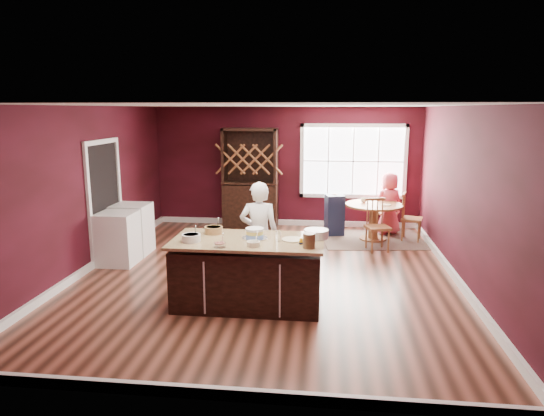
# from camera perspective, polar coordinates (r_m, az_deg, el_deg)

# --- Properties ---
(room_shell) EXTENTS (7.00, 7.00, 7.00)m
(room_shell) POSITION_cam_1_polar(r_m,az_deg,el_deg) (7.62, -0.58, 1.77)
(room_shell) COLOR brown
(room_shell) RESTS_ON ground
(window) EXTENTS (2.36, 0.10, 1.66)m
(window) POSITION_cam_1_polar(r_m,az_deg,el_deg) (10.99, 9.51, 5.44)
(window) COLOR white
(window) RESTS_ON room_shell
(doorway) EXTENTS (0.08, 1.26, 2.13)m
(doorway) POSITION_cam_1_polar(r_m,az_deg,el_deg) (9.09, -19.01, 0.67)
(doorway) COLOR white
(doorway) RESTS_ON room_shell
(kitchen_island) EXTENTS (2.04, 1.07, 0.92)m
(kitchen_island) POSITION_cam_1_polar(r_m,az_deg,el_deg) (6.70, -2.82, -7.68)
(kitchen_island) COLOR black
(kitchen_island) RESTS_ON ground
(dining_table) EXTENTS (1.17, 1.17, 0.75)m
(dining_table) POSITION_cam_1_polar(r_m,az_deg,el_deg) (10.10, 11.88, -0.74)
(dining_table) COLOR brown
(dining_table) RESTS_ON ground
(baker) EXTENTS (0.60, 0.40, 1.60)m
(baker) POSITION_cam_1_polar(r_m,az_deg,el_deg) (7.29, -1.53, -3.10)
(baker) COLOR white
(baker) RESTS_ON ground
(layer_cake) EXTENTS (0.35, 0.35, 0.14)m
(layer_cake) POSITION_cam_1_polar(r_m,az_deg,el_deg) (6.59, -2.04, -2.99)
(layer_cake) COLOR silver
(layer_cake) RESTS_ON kitchen_island
(bowl_blue) EXTENTS (0.25, 0.25, 0.10)m
(bowl_blue) POSITION_cam_1_polar(r_m,az_deg,el_deg) (6.54, -9.48, -3.48)
(bowl_blue) COLOR silver
(bowl_blue) RESTS_ON kitchen_island
(bowl_yellow) EXTENTS (0.26, 0.26, 0.10)m
(bowl_yellow) POSITION_cam_1_polar(r_m,az_deg,el_deg) (6.90, -6.87, -2.59)
(bowl_yellow) COLOR olive
(bowl_yellow) RESTS_ON kitchen_island
(bowl_pink) EXTENTS (0.16, 0.16, 0.06)m
(bowl_pink) POSITION_cam_1_polar(r_m,az_deg,el_deg) (6.22, -6.18, -4.34)
(bowl_pink) COLOR silver
(bowl_pink) RESTS_ON kitchen_island
(bowl_olive) EXTENTS (0.17, 0.17, 0.06)m
(bowl_olive) POSITION_cam_1_polar(r_m,az_deg,el_deg) (6.23, -2.21, -4.22)
(bowl_olive) COLOR #F6EAC6
(bowl_olive) RESTS_ON kitchen_island
(drinking_glass) EXTENTS (0.07, 0.07, 0.14)m
(drinking_glass) POSITION_cam_1_polar(r_m,az_deg,el_deg) (6.45, 0.76, -3.29)
(drinking_glass) COLOR silver
(drinking_glass) RESTS_ON kitchen_island
(dinner_plate) EXTENTS (0.29, 0.29, 0.02)m
(dinner_plate) POSITION_cam_1_polar(r_m,az_deg,el_deg) (6.51, 2.43, -3.74)
(dinner_plate) COLOR beige
(dinner_plate) RESTS_ON kitchen_island
(white_tub) EXTENTS (0.34, 0.34, 0.12)m
(white_tub) POSITION_cam_1_polar(r_m,az_deg,el_deg) (6.64, 5.22, -3.03)
(white_tub) COLOR silver
(white_tub) RESTS_ON kitchen_island
(stoneware_crock) EXTENTS (0.16, 0.16, 0.19)m
(stoneware_crock) POSITION_cam_1_polar(r_m,az_deg,el_deg) (6.15, 4.38, -3.85)
(stoneware_crock) COLOR #412916
(stoneware_crock) RESTS_ON kitchen_island
(toy_figurine) EXTENTS (0.05, 0.05, 0.09)m
(toy_figurine) POSITION_cam_1_polar(r_m,az_deg,el_deg) (6.31, 3.42, -3.94)
(toy_figurine) COLOR #F4AD04
(toy_figurine) RESTS_ON kitchen_island
(rug) EXTENTS (2.19, 1.79, 0.01)m
(rug) POSITION_cam_1_polar(r_m,az_deg,el_deg) (10.22, 11.76, -3.63)
(rug) COLOR brown
(rug) RESTS_ON ground
(chair_east) EXTENTS (0.49, 0.51, 0.99)m
(chair_east) POSITION_cam_1_polar(r_m,az_deg,el_deg) (10.25, 16.15, -0.99)
(chair_east) COLOR brown
(chair_east) RESTS_ON ground
(chair_south) EXTENTS (0.51, 0.50, 1.00)m
(chair_south) POSITION_cam_1_polar(r_m,az_deg,el_deg) (9.34, 12.34, -1.96)
(chair_south) COLOR brown
(chair_south) RESTS_ON ground
(chair_north) EXTENTS (0.44, 0.42, 0.91)m
(chair_north) POSITION_cam_1_polar(r_m,az_deg,el_deg) (10.91, 13.34, -0.32)
(chair_north) COLOR #98602B
(chair_north) RESTS_ON ground
(seated_woman) EXTENTS (0.77, 0.66, 1.33)m
(seated_woman) POSITION_cam_1_polar(r_m,az_deg,el_deg) (10.61, 13.58, 0.50)
(seated_woman) COLOR #C94150
(seated_woman) RESTS_ON ground
(high_chair) EXTENTS (0.44, 0.44, 0.90)m
(high_chair) POSITION_cam_1_polar(r_m,az_deg,el_deg) (10.39, 7.36, -0.71)
(high_chair) COLOR #181E32
(high_chair) RESTS_ON ground
(toddler) EXTENTS (0.18, 0.14, 0.26)m
(toddler) POSITION_cam_1_polar(r_m,az_deg,el_deg) (10.35, 7.64, 1.26)
(toddler) COLOR #8CA5BF
(toddler) RESTS_ON high_chair
(table_plate) EXTENTS (0.20, 0.20, 0.02)m
(table_plate) POSITION_cam_1_polar(r_m,az_deg,el_deg) (9.98, 13.23, 0.37)
(table_plate) COLOR beige
(table_plate) RESTS_ON dining_table
(table_cup) EXTENTS (0.14, 0.14, 0.10)m
(table_cup) POSITION_cam_1_polar(r_m,az_deg,el_deg) (10.16, 10.74, 0.90)
(table_cup) COLOR #EBEBCC
(table_cup) RESTS_ON dining_table
(hutch) EXTENTS (1.22, 0.51, 2.23)m
(hutch) POSITION_cam_1_polar(r_m,az_deg,el_deg) (10.91, -2.57, 3.52)
(hutch) COLOR black
(hutch) RESTS_ON ground
(washer) EXTENTS (0.63, 0.61, 0.91)m
(washer) POSITION_cam_1_polar(r_m,az_deg,el_deg) (8.79, -17.70, -3.43)
(washer) COLOR white
(washer) RESTS_ON ground
(dryer) EXTENTS (0.64, 0.62, 0.93)m
(dryer) POSITION_cam_1_polar(r_m,az_deg,el_deg) (9.35, -16.12, -2.37)
(dryer) COLOR silver
(dryer) RESTS_ON ground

